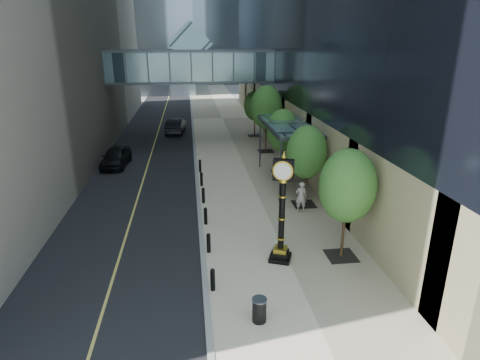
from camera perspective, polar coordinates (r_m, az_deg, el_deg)
name	(u,v)px	position (r m, az deg, el deg)	size (l,w,h in m)	color
ground	(282,301)	(16.88, 5.95, -16.70)	(320.00, 320.00, 0.00)	gray
road	(162,120)	(54.30, -11.08, 8.39)	(8.00, 180.00, 0.02)	black
sidewalk	(222,118)	(54.35, -2.55, 8.76)	(8.00, 180.00, 0.06)	beige
curb	(192,119)	(54.17, -6.81, 8.61)	(0.25, 180.00, 0.07)	gray
skywalk	(191,64)	(41.33, -7.00, 16.08)	(17.00, 4.20, 5.80)	#466570
entrance_canopy	(288,126)	(28.69, 6.79, 7.65)	(3.00, 8.00, 4.38)	#383F44
bollard_row	(204,206)	(24.17, -5.09, -3.67)	(0.20, 16.20, 0.90)	black
street_trees	(282,127)	(30.89, 6.01, 7.55)	(2.96, 28.48, 6.08)	black
street_clock	(282,216)	(18.44, 5.95, -5.17)	(1.26, 1.26, 5.16)	black
trash_bin	(259,311)	(15.47, 2.76, -18.07)	(0.52, 0.52, 0.90)	black
pedestrian	(301,197)	(24.35, 8.67, -2.38)	(0.69, 0.45, 1.89)	#BDB5AD
car_near	(116,157)	(34.67, -17.23, 3.18)	(1.86, 4.64, 1.58)	black
car_far	(176,126)	(45.98, -9.11, 7.64)	(1.73, 4.97, 1.64)	black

